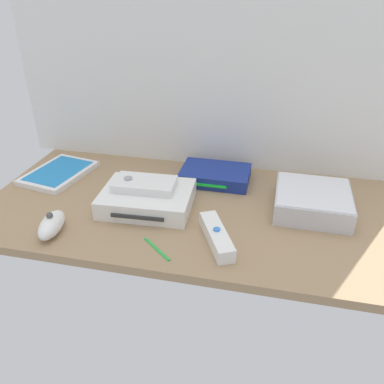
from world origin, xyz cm
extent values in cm
cube|color=#9E7F5B|center=(0.00, 0.00, -1.00)|extent=(100.00, 48.00, 2.00)
cube|color=white|center=(0.00, 24.60, 32.00)|extent=(110.00, 1.20, 64.00)
cube|color=white|center=(-10.37, -2.26, 2.20)|extent=(21.77, 17.02, 4.40)
cube|color=#2D2D2D|center=(-9.97, -10.45, 2.20)|extent=(12.01, 1.19, 0.80)
cube|color=silver|center=(27.72, 4.38, 2.50)|extent=(17.28, 17.28, 5.00)
cube|color=silver|center=(27.72, 4.38, 5.15)|extent=(16.59, 16.59, 0.30)
cube|color=white|center=(-39.39, 7.98, 0.70)|extent=(16.79, 21.14, 1.40)
cube|color=#2384CC|center=(-39.39, 7.98, 1.48)|extent=(13.91, 18.08, 0.16)
cube|color=navy|center=(3.19, 14.29, 1.70)|extent=(18.15, 12.23, 3.40)
cube|color=#19D833|center=(3.11, 8.09, 1.70)|extent=(8.00, 0.50, 0.60)
cube|color=white|center=(8.01, -12.58, 1.50)|extent=(9.64, 14.90, 3.00)
cylinder|color=#387FDB|center=(8.01, -12.58, 3.20)|extent=(1.40, 1.40, 0.40)
ellipsoid|color=white|center=(-26.95, -16.92, 2.00)|extent=(5.78, 10.52, 4.00)
sphere|color=#4C4C4C|center=(-26.95, -16.92, 4.40)|extent=(1.40, 1.40, 1.40)
cube|color=white|center=(-11.14, -1.21, 5.40)|extent=(14.72, 8.60, 2.00)
cylinder|color=#99999E|center=(-15.14, -1.38, 6.60)|extent=(2.08, 2.08, 0.40)
cylinder|color=green|center=(-3.34, -17.68, 0.35)|extent=(7.31, 6.36, 0.70)
camera|label=1|loc=(17.21, -77.18, 49.07)|focal=36.33mm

